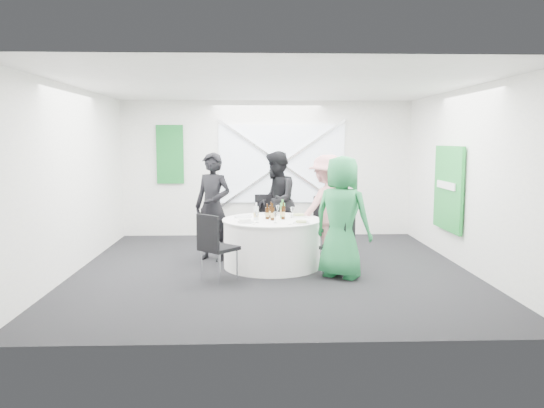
{
  "coord_description": "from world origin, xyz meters",
  "views": [
    {
      "loc": [
        -0.29,
        -8.03,
        2.01
      ],
      "look_at": [
        0.0,
        0.2,
        1.0
      ],
      "focal_mm": 35.0,
      "sensor_mm": 36.0,
      "label": 1
    }
  ],
  "objects_px": {
    "chair_front_right": "(342,242)",
    "green_water_bottle": "(283,211)",
    "banquet_table": "(272,243)",
    "chair_back": "(267,218)",
    "chair_back_left": "(214,229)",
    "person_man_back": "(276,202)",
    "clear_water_bottle": "(256,213)",
    "chair_back_right": "(318,222)",
    "person_man_back_left": "(213,207)",
    "chair_front_left": "(214,242)",
    "person_woman_pink": "(327,207)",
    "person_woman_green": "(342,217)"
  },
  "relations": [
    {
      "from": "chair_front_left",
      "to": "person_woman_pink",
      "type": "height_order",
      "value": "person_woman_pink"
    },
    {
      "from": "chair_back_left",
      "to": "green_water_bottle",
      "type": "bearing_deg",
      "value": -82.58
    },
    {
      "from": "chair_back_left",
      "to": "person_man_back_left",
      "type": "xyz_separation_m",
      "value": [
        -0.0,
        -0.16,
        0.4
      ]
    },
    {
      "from": "chair_front_left",
      "to": "clear_water_bottle",
      "type": "xyz_separation_m",
      "value": [
        0.59,
        0.82,
        0.29
      ]
    },
    {
      "from": "person_man_back_left",
      "to": "person_man_back",
      "type": "bearing_deg",
      "value": 59.75
    },
    {
      "from": "chair_back_left",
      "to": "chair_back",
      "type": "bearing_deg",
      "value": -22.62
    },
    {
      "from": "chair_back_left",
      "to": "chair_back_right",
      "type": "xyz_separation_m",
      "value": [
        1.77,
        -0.0,
        0.1
      ]
    },
    {
      "from": "chair_back",
      "to": "chair_back_left",
      "type": "height_order",
      "value": "chair_back"
    },
    {
      "from": "chair_back",
      "to": "person_man_back",
      "type": "xyz_separation_m",
      "value": [
        0.16,
        -0.07,
        0.3
      ]
    },
    {
      "from": "chair_back_right",
      "to": "chair_front_left",
      "type": "xyz_separation_m",
      "value": [
        -1.65,
        -1.57,
        -0.03
      ]
    },
    {
      "from": "chair_back_left",
      "to": "chair_back_right",
      "type": "bearing_deg",
      "value": -55.48
    },
    {
      "from": "person_man_back_left",
      "to": "green_water_bottle",
      "type": "relative_size",
      "value": 5.89
    },
    {
      "from": "chair_back",
      "to": "chair_front_left",
      "type": "relative_size",
      "value": 1.04
    },
    {
      "from": "person_man_back_left",
      "to": "green_water_bottle",
      "type": "xyz_separation_m",
      "value": [
        1.13,
        -0.42,
        -0.02
      ]
    },
    {
      "from": "banquet_table",
      "to": "person_man_back",
      "type": "distance_m",
      "value": 1.3
    },
    {
      "from": "person_man_back",
      "to": "clear_water_bottle",
      "type": "bearing_deg",
      "value": -10.53
    },
    {
      "from": "chair_back_left",
      "to": "chair_back_right",
      "type": "relative_size",
      "value": 0.84
    },
    {
      "from": "clear_water_bottle",
      "to": "chair_front_right",
      "type": "bearing_deg",
      "value": -23.37
    },
    {
      "from": "chair_front_left",
      "to": "person_woman_green",
      "type": "distance_m",
      "value": 1.87
    },
    {
      "from": "banquet_table",
      "to": "person_man_back_left",
      "type": "height_order",
      "value": "person_man_back_left"
    },
    {
      "from": "chair_back",
      "to": "green_water_bottle",
      "type": "relative_size",
      "value": 3.32
    },
    {
      "from": "chair_back_right",
      "to": "person_man_back",
      "type": "relative_size",
      "value": 0.57
    },
    {
      "from": "chair_back",
      "to": "person_man_back_left",
      "type": "height_order",
      "value": "person_man_back_left"
    },
    {
      "from": "chair_back_left",
      "to": "chair_front_right",
      "type": "relative_size",
      "value": 0.97
    },
    {
      "from": "chair_front_left",
      "to": "person_man_back",
      "type": "bearing_deg",
      "value": -71.77
    },
    {
      "from": "chair_back",
      "to": "person_woman_pink",
      "type": "relative_size",
      "value": 0.58
    },
    {
      "from": "chair_front_left",
      "to": "person_woman_pink",
      "type": "relative_size",
      "value": 0.56
    },
    {
      "from": "chair_front_right",
      "to": "green_water_bottle",
      "type": "xyz_separation_m",
      "value": [
        -0.84,
        0.71,
        0.36
      ]
    },
    {
      "from": "chair_back",
      "to": "person_man_back",
      "type": "distance_m",
      "value": 0.35
    },
    {
      "from": "chair_back_left",
      "to": "clear_water_bottle",
      "type": "relative_size",
      "value": 3.14
    },
    {
      "from": "banquet_table",
      "to": "person_woman_pink",
      "type": "bearing_deg",
      "value": 30.84
    },
    {
      "from": "chair_front_right",
      "to": "person_woman_pink",
      "type": "bearing_deg",
      "value": -145.47
    },
    {
      "from": "chair_back",
      "to": "person_woman_pink",
      "type": "distance_m",
      "value": 1.24
    },
    {
      "from": "person_man_back_left",
      "to": "person_woman_green",
      "type": "bearing_deg",
      "value": -3.73
    },
    {
      "from": "chair_back",
      "to": "person_woman_green",
      "type": "height_order",
      "value": "person_woman_green"
    },
    {
      "from": "chair_back_right",
      "to": "person_woman_pink",
      "type": "xyz_separation_m",
      "value": [
        0.14,
        -0.09,
        0.27
      ]
    },
    {
      "from": "banquet_table",
      "to": "green_water_bottle",
      "type": "bearing_deg",
      "value": 25.86
    },
    {
      "from": "person_woman_pink",
      "to": "person_woman_green",
      "type": "xyz_separation_m",
      "value": [
        0.03,
        -1.26,
        0.01
      ]
    },
    {
      "from": "person_man_back",
      "to": "person_woman_pink",
      "type": "xyz_separation_m",
      "value": [
        0.84,
        -0.61,
        -0.02
      ]
    },
    {
      "from": "banquet_table",
      "to": "chair_back",
      "type": "height_order",
      "value": "chair_back"
    },
    {
      "from": "clear_water_bottle",
      "to": "banquet_table",
      "type": "bearing_deg",
      "value": 19.09
    },
    {
      "from": "banquet_table",
      "to": "person_woman_pink",
      "type": "xyz_separation_m",
      "value": [
        0.95,
        0.57,
        0.5
      ]
    },
    {
      "from": "person_man_back",
      "to": "green_water_bottle",
      "type": "xyz_separation_m",
      "value": [
        0.06,
        -1.1,
        -0.02
      ]
    },
    {
      "from": "chair_front_left",
      "to": "person_woman_pink",
      "type": "xyz_separation_m",
      "value": [
        1.8,
        1.48,
        0.3
      ]
    },
    {
      "from": "chair_front_left",
      "to": "chair_front_right",
      "type": "bearing_deg",
      "value": -128.59
    },
    {
      "from": "banquet_table",
      "to": "person_man_back_left",
      "type": "bearing_deg",
      "value": 152.3
    },
    {
      "from": "chair_back_left",
      "to": "green_water_bottle",
      "type": "relative_size",
      "value": 2.83
    },
    {
      "from": "person_woman_green",
      "to": "person_woman_pink",
      "type": "bearing_deg",
      "value": -53.65
    },
    {
      "from": "banquet_table",
      "to": "person_man_back_left",
      "type": "relative_size",
      "value": 0.87
    },
    {
      "from": "person_man_back",
      "to": "clear_water_bottle",
      "type": "xyz_separation_m",
      "value": [
        -0.36,
        -1.27,
        -0.03
      ]
    }
  ]
}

